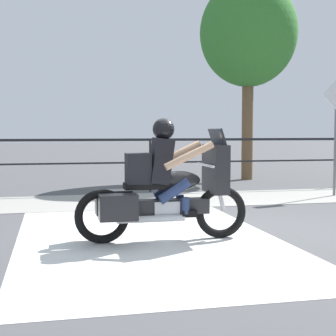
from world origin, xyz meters
TOP-DOWN VIEW (x-y plane):
  - ground_plane at (0.00, 0.00)m, footprint 120.00×120.00m
  - sidewalk_band at (0.00, 3.40)m, footprint 44.00×2.40m
  - crosswalk_band at (-1.05, -0.20)m, footprint 3.46×6.00m
  - fence_railing at (0.00, 4.96)m, footprint 36.00×0.05m
  - motorcycle at (-0.85, -0.55)m, footprint 2.32×0.76m
  - street_sign at (3.90, 3.24)m, footprint 0.70×0.06m
  - tree_behind_sign at (3.44, 7.41)m, footprint 2.88×2.88m

SIDE VIEW (x-z plane):
  - ground_plane at x=0.00m, z-range 0.00..0.00m
  - crosswalk_band at x=-1.05m, z-range 0.00..0.01m
  - sidewalk_band at x=0.00m, z-range 0.00..0.01m
  - motorcycle at x=-0.85m, z-range -0.10..1.53m
  - fence_railing at x=0.00m, z-range 0.37..1.65m
  - street_sign at x=3.90m, z-range 0.33..2.94m
  - tree_behind_sign at x=3.44m, z-range 1.35..7.29m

